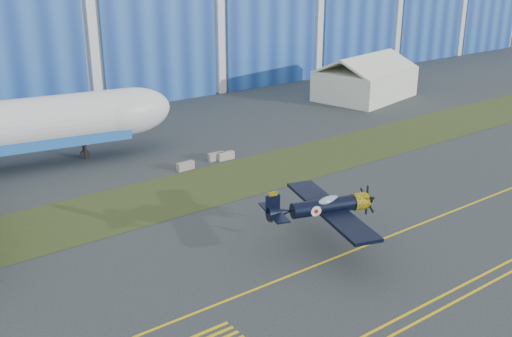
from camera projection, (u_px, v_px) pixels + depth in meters
ground at (323, 225)px, 52.57m from camera, size 260.00×260.00×0.00m
grass_median at (233, 179)px, 63.12m from camera, size 260.00×10.00×0.02m
hangar at (38, 0)px, 101.60m from camera, size 220.00×45.70×30.00m
taxiway_centreline at (365, 246)px, 48.80m from camera, size 200.00×0.20×0.02m
edge_line_near at (465, 296)px, 41.64m from camera, size 80.00×0.20×0.02m
edge_line_far at (453, 290)px, 42.39m from camera, size 80.00×0.20×0.02m
warbird at (324, 207)px, 47.35m from camera, size 13.41×14.83×3.68m
tent at (365, 76)px, 97.22m from camera, size 17.59×14.42×7.22m
tug at (157, 107)px, 90.05m from camera, size 2.57×1.79×1.40m
gse_box at (403, 69)px, 118.16m from camera, size 3.26×2.20×1.79m
barrier_a at (186, 166)px, 65.75m from camera, size 2.02×0.68×0.90m
barrier_b at (217, 156)px, 68.84m from camera, size 2.04×0.75×0.90m
barrier_c at (226, 156)px, 69.03m from camera, size 2.03×0.70×0.90m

